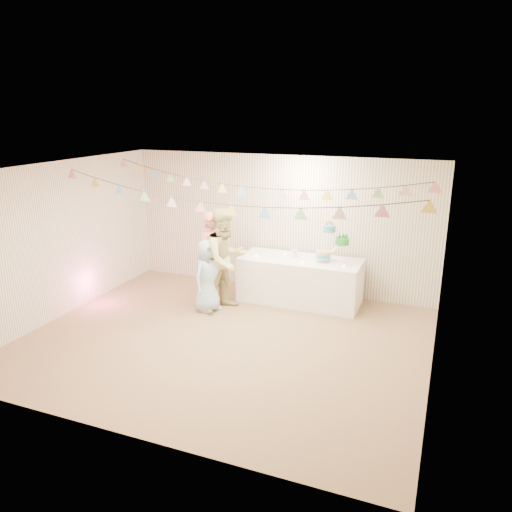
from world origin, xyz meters
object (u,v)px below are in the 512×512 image
at_px(person_adult_a, 214,258).
at_px(cake_stand, 332,247).
at_px(person_adult_b, 226,260).
at_px(table, 300,280).
at_px(person_child, 208,276).

bearing_deg(person_adult_a, cake_stand, -36.47).
distance_m(cake_stand, person_adult_b, 1.87).
bearing_deg(person_adult_b, person_adult_a, 84.85).
height_order(table, person_child, person_child).
bearing_deg(person_adult_a, table, -31.54).
bearing_deg(person_adult_b, table, -28.52).
distance_m(table, person_adult_a, 1.61).
bearing_deg(person_adult_b, person_child, 150.75).
bearing_deg(cake_stand, person_child, -151.39).
bearing_deg(table, cake_stand, 5.19).
height_order(person_adult_a, person_adult_b, person_adult_b).
bearing_deg(cake_stand, person_adult_b, -152.55).
xyz_separation_m(table, person_adult_b, (-1.10, -0.81, 0.49)).
xyz_separation_m(cake_stand, person_adult_b, (-1.65, -0.86, -0.19)).
height_order(table, person_adult_a, person_adult_a).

